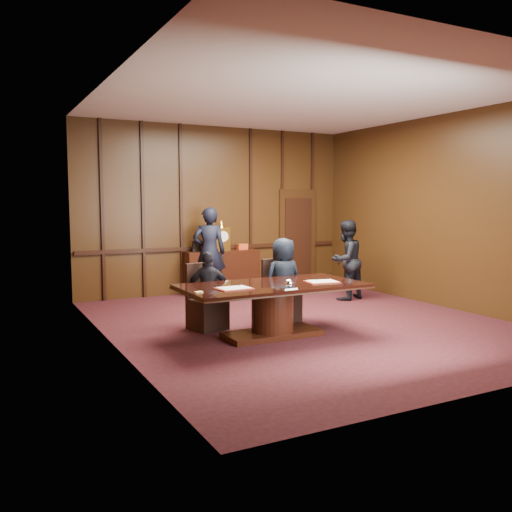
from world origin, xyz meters
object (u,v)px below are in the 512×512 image
(conference_table, at_px, (272,301))
(signatory_right, at_px, (283,280))
(signatory_left, at_px, (209,291))
(witness_left, at_px, (209,252))
(sideboard, at_px, (222,270))
(witness_right, at_px, (346,260))

(conference_table, relative_size, signatory_right, 1.94)
(signatory_left, relative_size, witness_left, 0.65)
(sideboard, height_order, witness_left, witness_left)
(signatory_right, bearing_deg, signatory_left, -2.02)
(signatory_left, xyz_separation_m, signatory_right, (1.30, 0.00, 0.08))
(witness_right, bearing_deg, witness_left, -49.08)
(sideboard, bearing_deg, signatory_right, -94.31)
(conference_table, relative_size, signatory_left, 2.21)
(signatory_right, relative_size, witness_right, 0.86)
(signatory_left, distance_m, witness_left, 2.91)
(signatory_right, bearing_deg, witness_right, -154.00)
(conference_table, distance_m, signatory_right, 1.04)
(conference_table, height_order, witness_right, witness_right)
(sideboard, relative_size, conference_table, 0.61)
(witness_left, xyz_separation_m, witness_right, (2.25, -1.56, -0.13))
(sideboard, xyz_separation_m, conference_table, (-0.87, -3.76, 0.02))
(conference_table, distance_m, witness_left, 3.52)
(signatory_left, distance_m, signatory_right, 1.30)
(signatory_left, xyz_separation_m, witness_right, (3.37, 1.10, 0.19))
(conference_table, height_order, signatory_right, signatory_right)
(sideboard, xyz_separation_m, witness_right, (1.85, -1.86, 0.30))
(sideboard, bearing_deg, witness_right, -45.16)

